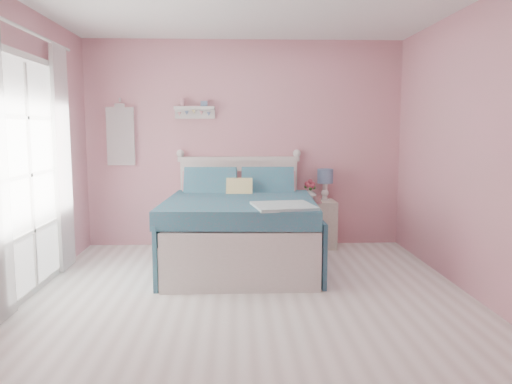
{
  "coord_description": "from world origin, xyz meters",
  "views": [
    {
      "loc": [
        -0.11,
        -4.14,
        1.49
      ],
      "look_at": [
        0.1,
        1.2,
        0.82
      ],
      "focal_mm": 35.0,
      "sensor_mm": 36.0,
      "label": 1
    }
  ],
  "objects": [
    {
      "name": "table_lamp",
      "position": [
        1.01,
        2.08,
        0.87
      ],
      "size": [
        0.2,
        0.2,
        0.39
      ],
      "color": "white",
      "rests_on": "nightstand"
    },
    {
      "name": "roses",
      "position": [
        0.81,
        2.04,
        0.8
      ],
      "size": [
        0.14,
        0.11,
        0.12
      ],
      "color": "#BF4157",
      "rests_on": "vase"
    },
    {
      "name": "french_door",
      "position": [
        -1.97,
        0.4,
        1.07
      ],
      "size": [
        0.04,
        1.32,
        2.16
      ],
      "color": "silver",
      "rests_on": "floor"
    },
    {
      "name": "curtain_far",
      "position": [
        -1.92,
        1.14,
        1.18
      ],
      "size": [
        0.04,
        0.4,
        2.32
      ],
      "primitive_type": "cube",
      "color": "white",
      "rests_on": "floor"
    },
    {
      "name": "room_shell",
      "position": [
        0.0,
        0.0,
        1.58
      ],
      "size": [
        4.5,
        4.5,
        4.5
      ],
      "color": "pink",
      "rests_on": "floor"
    },
    {
      "name": "hanging_dress",
      "position": [
        -1.55,
        2.18,
        1.4
      ],
      "size": [
        0.34,
        0.03,
        0.72
      ],
      "primitive_type": "cube",
      "color": "white",
      "rests_on": "room_shell"
    },
    {
      "name": "nightstand",
      "position": [
        0.93,
        2.03,
        0.3
      ],
      "size": [
        0.41,
        0.41,
        0.6
      ],
      "color": "beige",
      "rests_on": "floor"
    },
    {
      "name": "wall_shelf",
      "position": [
        -0.63,
        2.19,
        1.73
      ],
      "size": [
        0.5,
        0.15,
        0.25
      ],
      "color": "silver",
      "rests_on": "room_shell"
    },
    {
      "name": "bed",
      "position": [
        -0.08,
        1.26,
        0.4
      ],
      "size": [
        1.64,
        2.01,
        1.14
      ],
      "rotation": [
        0.0,
        0.0,
        -0.05
      ],
      "color": "silver",
      "rests_on": "floor"
    },
    {
      "name": "teacup",
      "position": [
        0.88,
        1.85,
        0.63
      ],
      "size": [
        0.13,
        0.13,
        0.08
      ],
      "primitive_type": "imported",
      "rotation": [
        0.0,
        0.0,
        -0.41
      ],
      "color": "tan",
      "rests_on": "nightstand"
    },
    {
      "name": "vase",
      "position": [
        0.82,
        2.04,
        0.68
      ],
      "size": [
        0.18,
        0.18,
        0.17
      ],
      "primitive_type": "imported",
      "rotation": [
        0.0,
        0.0,
        -0.09
      ],
      "color": "white",
      "rests_on": "nightstand"
    },
    {
      "name": "floor",
      "position": [
        0.0,
        0.0,
        0.0
      ],
      "size": [
        4.5,
        4.5,
        0.0
      ],
      "primitive_type": "plane",
      "color": "silver",
      "rests_on": "ground"
    }
  ]
}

